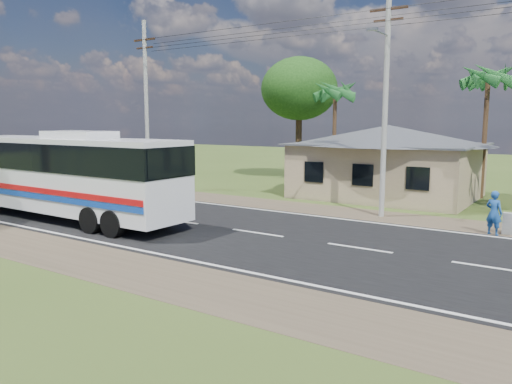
% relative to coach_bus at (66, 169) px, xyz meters
% --- Properties ---
extents(ground, '(120.00, 120.00, 0.00)m').
position_rel_coach_bus_xyz_m(ground, '(9.10, 2.54, -2.40)').
color(ground, '#374E1B').
rests_on(ground, ground).
extents(road, '(120.00, 16.00, 0.03)m').
position_rel_coach_bus_xyz_m(road, '(9.10, 2.54, -2.39)').
color(road, black).
rests_on(road, ground).
extents(house, '(12.40, 10.00, 5.00)m').
position_rel_coach_bus_xyz_m(house, '(10.10, 15.54, 0.24)').
color(house, tan).
rests_on(house, ground).
extents(utility_poles, '(32.80, 2.22, 11.00)m').
position_rel_coach_bus_xyz_m(utility_poles, '(11.77, 9.03, 3.37)').
color(utility_poles, '#9E9E99').
rests_on(utility_poles, ground).
extents(palm_mid, '(2.80, 2.80, 8.20)m').
position_rel_coach_bus_xyz_m(palm_mid, '(15.10, 18.04, 4.76)').
color(palm_mid, '#47301E').
rests_on(palm_mid, ground).
extents(palm_far, '(2.80, 2.80, 7.70)m').
position_rel_coach_bus_xyz_m(palm_far, '(5.10, 18.54, 4.28)').
color(palm_far, '#47301E').
rests_on(palm_far, ground).
extents(tree_behind_house, '(6.00, 6.00, 9.61)m').
position_rel_coach_bus_xyz_m(tree_behind_house, '(1.10, 20.54, 4.72)').
color(tree_behind_house, '#47301E').
rests_on(tree_behind_house, ground).
extents(coach_bus, '(13.54, 3.01, 4.20)m').
position_rel_coach_bus_xyz_m(coach_bus, '(0.00, 0.00, 0.00)').
color(coach_bus, silver).
rests_on(coach_bus, ground).
extents(person, '(0.77, 0.63, 1.84)m').
position_rel_coach_bus_xyz_m(person, '(17.31, 7.71, -1.48)').
color(person, '#1B4B97').
rests_on(person, ground).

